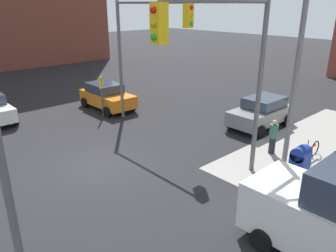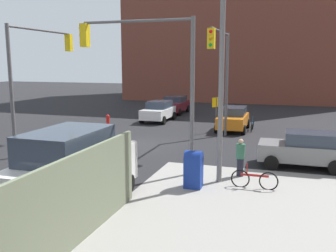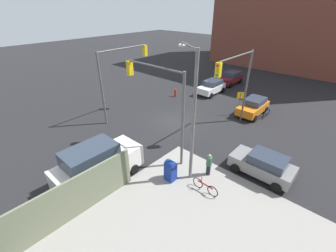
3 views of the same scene
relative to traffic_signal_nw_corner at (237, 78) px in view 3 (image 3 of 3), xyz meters
The scene contains 17 objects.
ground_plane 6.88m from the traffic_signal_nw_corner, 62.40° to the right, with size 120.00×120.00×0.00m, color black.
sidewalk_corner 13.06m from the traffic_signal_nw_corner, 21.62° to the left, with size 12.00×12.00×0.01m, color gray.
traffic_signal_nw_corner is the anchor object (origin of this frame).
traffic_signal_se_corner 10.16m from the traffic_signal_nw_corner, 62.32° to the right, with size 5.58×0.36×6.50m.
traffic_signal_ne_corner 7.13m from the traffic_signal_nw_corner, 16.18° to the right, with size 0.36×5.24×6.50m.
street_lamp_corner 7.42m from the traffic_signal_nw_corner, ahead, with size 1.69×2.29×8.00m.
warning_sign_two_way 4.35m from the traffic_signal_nw_corner, 165.21° to the right, with size 0.48×0.48×2.40m.
mailbox_blue 9.40m from the traffic_signal_nw_corner, ahead, with size 0.56×0.64×1.43m.
fire_hydrant 10.00m from the traffic_signal_nw_corner, 106.93° to the right, with size 0.26×0.26×0.94m.
sedan_orange 5.64m from the traffic_signal_nw_corner, behind, with size 3.98×2.02×1.62m.
hatchback_white 9.66m from the traffic_signal_nw_corner, 136.60° to the right, with size 3.93×2.02×1.62m.
hatchback_gray 7.33m from the traffic_signal_nw_corner, 47.00° to the left, with size 2.02×3.86×1.62m.
coupe_maroon 13.60m from the traffic_signal_nw_corner, 151.44° to the right, with size 4.25×2.02×1.62m.
van_white_delivery 12.40m from the traffic_signal_nw_corner, 13.07° to the right, with size 5.40×2.32×2.62m.
pedestrian_crossing 7.85m from the traffic_signal_nw_corner, 16.97° to the left, with size 0.36×0.36×1.58m.
bicycle_leaning_on_fence 9.43m from the traffic_signal_nw_corner, 18.73° to the left, with size 0.05×1.75×0.97m.
bicycle_at_crosswalk 6.36m from the traffic_signal_nw_corner, 161.38° to the left, with size 1.75×0.05×0.97m.
Camera 3 is at (14.38, 12.22, 9.84)m, focal length 24.00 mm.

